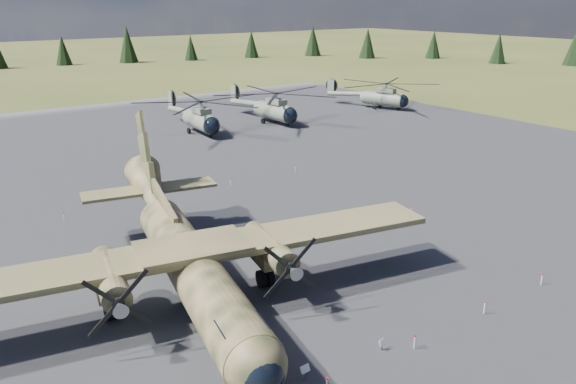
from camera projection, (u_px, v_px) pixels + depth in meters
ground at (247, 266)px, 39.00m from camera, size 500.00×500.00×0.00m
apron at (184, 222)px, 46.68m from camera, size 120.00×120.00×0.04m
transport_plane at (188, 255)px, 33.98m from camera, size 30.84×27.70×10.18m
helicopter_near at (200, 110)px, 76.43m from camera, size 19.38×22.15×4.67m
helicopter_mid at (274, 101)px, 82.85m from camera, size 19.49×22.34×4.70m
helicopter_far at (384, 91)px, 94.23m from camera, size 22.41×22.41×4.40m
info_placard_left at (305, 370)px, 27.19m from camera, size 0.52×0.24×0.81m
info_placard_right at (382, 343)px, 29.51m from camera, size 0.43×0.22×0.65m
barrier_fence at (242, 262)px, 38.53m from camera, size 33.12×29.62×0.85m
treeline at (277, 242)px, 31.38m from camera, size 314.22×308.07×10.92m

